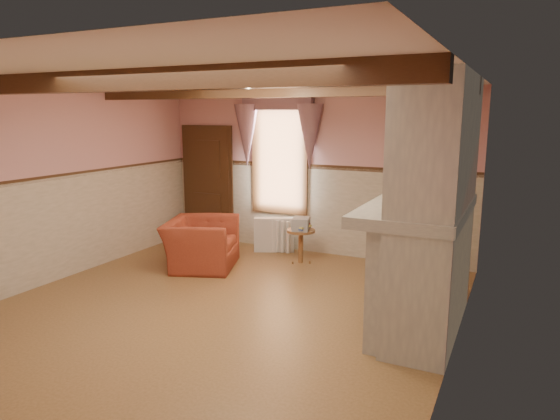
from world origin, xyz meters
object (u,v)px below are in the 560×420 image
at_px(side_table, 301,246).
at_px(bowl, 422,197).
at_px(armchair, 201,243).
at_px(radiator, 274,235).
at_px(oil_lamp, 425,187).
at_px(mantel_clock, 431,185).

xyz_separation_m(side_table, bowl, (2.13, -1.47, 1.19)).
distance_m(armchair, bowl, 3.67).
bearing_deg(side_table, radiator, 149.50).
distance_m(side_table, oil_lamp, 2.81).
bearing_deg(oil_lamp, radiator, 148.85).
relative_size(bowl, oil_lamp, 1.30).
distance_m(radiator, mantel_clock, 3.33).
xyz_separation_m(side_table, mantel_clock, (2.13, -0.89, 1.25)).
relative_size(side_table, radiator, 0.79).
bearing_deg(side_table, armchair, -145.84).
bearing_deg(radiator, mantel_clock, -48.92).
distance_m(bowl, mantel_clock, 0.58).
bearing_deg(oil_lamp, side_table, 148.65).
height_order(bowl, oil_lamp, oil_lamp).
bearing_deg(bowl, radiator, 146.41).
distance_m(radiator, bowl, 3.58).
height_order(mantel_clock, oil_lamp, oil_lamp).
xyz_separation_m(mantel_clock, oil_lamp, (0.00, -0.41, 0.04)).
distance_m(radiator, oil_lamp, 3.53).
relative_size(radiator, mantel_clock, 2.92).
bearing_deg(bowl, mantel_clock, 90.00).
height_order(radiator, oil_lamp, oil_lamp).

